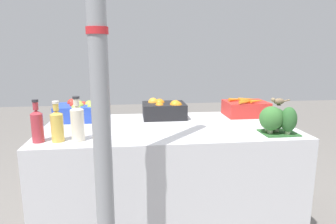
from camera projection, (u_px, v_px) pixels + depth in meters
name	position (u px, v px, depth m)	size (l,w,h in m)	color
ground_plane	(168.00, 221.00, 2.26)	(10.00, 10.00, 0.00)	slate
market_table	(168.00, 175.00, 2.19)	(1.73, 0.86, 0.74)	silver
support_pole	(98.00, 50.00, 1.25)	(0.09, 0.09, 2.54)	gray
apple_crate	(79.00, 111.00, 2.27)	(0.33, 0.26, 0.15)	#2847B7
orange_crate	(164.00, 109.00, 2.34)	(0.33, 0.26, 0.15)	black
carrot_crate	(246.00, 108.00, 2.42)	(0.33, 0.26, 0.16)	red
broccoli_pile	(276.00, 119.00, 1.89)	(0.25, 0.19, 0.18)	#2D602D
juice_bottle_ruby	(37.00, 125.00, 1.72)	(0.07, 0.07, 0.25)	#B2333D
juice_bottle_golden	(57.00, 125.00, 1.73)	(0.07, 0.07, 0.24)	gold
juice_bottle_cloudy	(77.00, 122.00, 1.75)	(0.08, 0.08, 0.27)	beige
sparrow_bird	(278.00, 101.00, 1.89)	(0.14, 0.04, 0.05)	#4C3D2D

